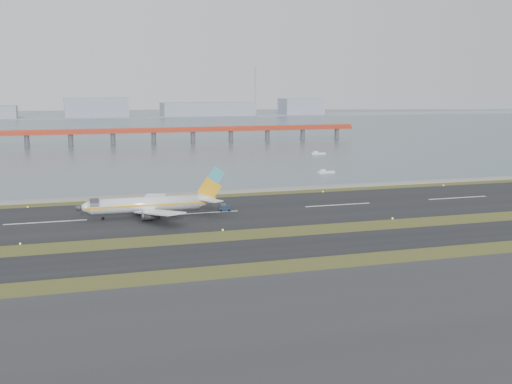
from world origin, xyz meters
TOP-DOWN VIEW (x-y plane):
  - ground at (0.00, 0.00)m, footprint 1000.00×1000.00m
  - apron_strip at (0.00, -55.00)m, footprint 1000.00×50.00m
  - taxiway_strip at (0.00, -12.00)m, footprint 1000.00×18.00m
  - runway_strip at (0.00, 30.00)m, footprint 1000.00×45.00m
  - seawall at (0.00, 60.00)m, footprint 1000.00×2.50m
  - bay_water at (0.00, 460.00)m, footprint 1400.00×800.00m
  - red_pier at (20.00, 250.00)m, footprint 260.00×5.00m
  - far_shoreline at (13.62, 620.00)m, footprint 1400.00×80.00m
  - airliner at (-13.56, 28.91)m, footprint 38.52×32.89m
  - pushback_tug at (6.56, 30.91)m, footprint 3.52×2.37m
  - workboat_near at (64.42, 95.01)m, footprint 7.25×2.81m
  - workboat_far at (90.19, 163.52)m, footprint 7.26×3.27m

SIDE VIEW (x-z plane):
  - ground at x=0.00m, z-range 0.00..0.00m
  - bay_water at x=0.00m, z-range -0.65..0.65m
  - apron_strip at x=0.00m, z-range 0.00..0.10m
  - taxiway_strip at x=0.00m, z-range 0.00..0.10m
  - runway_strip at x=0.00m, z-range 0.00..0.10m
  - seawall at x=0.00m, z-range 0.00..1.00m
  - workboat_far at x=90.19m, z-range -0.31..1.39m
  - workboat_near at x=64.42m, z-range -0.32..1.40m
  - pushback_tug at x=6.56m, z-range -0.03..2.07m
  - airliner at x=-13.56m, z-range -2.94..9.86m
  - far_shoreline at x=13.62m, z-range -24.18..36.32m
  - red_pier at x=20.00m, z-range 2.18..12.38m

